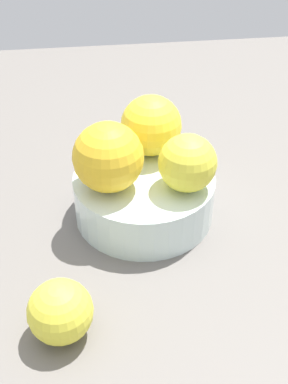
{
  "coord_description": "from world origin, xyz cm",
  "views": [
    {
      "loc": [
        5.91,
        45.06,
        38.43
      ],
      "look_at": [
        0.0,
        0.0,
        3.25
      ],
      "focal_mm": 45.85,
      "sensor_mm": 36.0,
      "label": 1
    }
  ],
  "objects_px": {
    "orange_in_bowl_0": "(108,157)",
    "orange_in_bowl_2": "(151,126)",
    "orange_loose_0": "(60,311)",
    "orange_in_bowl_1": "(188,163)",
    "fruit_bowl": "(144,196)"
  },
  "relations": [
    {
      "from": "orange_in_bowl_0",
      "to": "orange_in_bowl_2",
      "type": "xyz_separation_m",
      "value": [
        -0.06,
        -0.06,
        -0.0
      ]
    },
    {
      "from": "orange_in_bowl_0",
      "to": "orange_loose_0",
      "type": "bearing_deg",
      "value": 69.15
    },
    {
      "from": "orange_in_bowl_0",
      "to": "orange_in_bowl_1",
      "type": "xyz_separation_m",
      "value": [
        -0.08,
        0.01,
        -0.01
      ]
    },
    {
      "from": "orange_in_bowl_1",
      "to": "orange_in_bowl_2",
      "type": "height_order",
      "value": "orange_in_bowl_2"
    },
    {
      "from": "orange_in_bowl_0",
      "to": "orange_in_bowl_1",
      "type": "height_order",
      "value": "orange_in_bowl_0"
    },
    {
      "from": "orange_in_bowl_0",
      "to": "orange_in_bowl_1",
      "type": "bearing_deg",
      "value": 171.63
    },
    {
      "from": "fruit_bowl",
      "to": "orange_in_bowl_1",
      "type": "bearing_deg",
      "value": 150.82
    },
    {
      "from": "orange_in_bowl_2",
      "to": "orange_loose_0",
      "type": "xyz_separation_m",
      "value": [
        0.11,
        0.21,
        -0.06
      ]
    },
    {
      "from": "orange_in_bowl_1",
      "to": "fruit_bowl",
      "type": "bearing_deg",
      "value": -29.18
    },
    {
      "from": "orange_in_bowl_2",
      "to": "orange_in_bowl_1",
      "type": "bearing_deg",
      "value": 110.5
    },
    {
      "from": "fruit_bowl",
      "to": "orange_in_bowl_1",
      "type": "distance_m",
      "value": 0.08
    },
    {
      "from": "orange_in_bowl_0",
      "to": "orange_loose_0",
      "type": "xyz_separation_m",
      "value": [
        0.06,
        0.15,
        -0.06
      ]
    },
    {
      "from": "fruit_bowl",
      "to": "orange_in_bowl_0",
      "type": "relative_size",
      "value": 2.12
    },
    {
      "from": "orange_loose_0",
      "to": "orange_in_bowl_1",
      "type": "bearing_deg",
      "value": -135.93
    },
    {
      "from": "fruit_bowl",
      "to": "orange_in_bowl_2",
      "type": "height_order",
      "value": "orange_in_bowl_2"
    }
  ]
}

